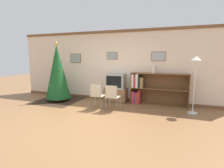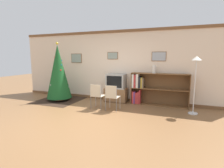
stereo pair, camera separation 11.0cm
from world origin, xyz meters
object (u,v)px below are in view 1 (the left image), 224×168
christmas_tree (58,72)px  folding_chair_right (112,96)px  standing_lamp (196,70)px  television (116,81)px  bookshelf (149,89)px  tv_console (116,95)px  vase (154,69)px  folding_chair_left (97,95)px

christmas_tree → folding_chair_right: size_ratio=2.74×
folding_chair_right → standing_lamp: bearing=13.7°
television → bookshelf: bookshelf is taller
tv_console → bookshelf: 1.27m
bookshelf → vase: bearing=11.2°
folding_chair_right → television: bearing=103.3°
christmas_tree → standing_lamp: christmas_tree is taller
folding_chair_left → standing_lamp: 3.09m
christmas_tree → folding_chair_left: size_ratio=2.74×
television → folding_chair_right: (0.26, -1.11, -0.32)m
folding_chair_left → bookshelf: size_ratio=0.42×
tv_console → television: (0.00, -0.00, 0.53)m
folding_chair_right → christmas_tree: bearing=167.6°
christmas_tree → folding_chair_right: 2.58m
television → standing_lamp: (2.65, -0.53, 0.52)m
folding_chair_right → standing_lamp: standing_lamp is taller
vase → standing_lamp: 1.42m
christmas_tree → tv_console: christmas_tree is taller
tv_console → standing_lamp: 2.90m
tv_console → bookshelf: size_ratio=0.43×
tv_console → bookshelf: bookshelf is taller
christmas_tree → standing_lamp: (4.82, 0.05, 0.19)m
television → bookshelf: (1.23, 0.07, -0.22)m
television → standing_lamp: bearing=-11.3°
tv_console → vase: vase is taller
television → christmas_tree: bearing=-165.2°
christmas_tree → tv_console: 2.41m
tv_console → standing_lamp: size_ratio=0.49×
television → folding_chair_right: size_ratio=0.86×
tv_console → folding_chair_left: bearing=-103.3°
christmas_tree → bookshelf: (3.40, 0.64, -0.55)m
christmas_tree → vase: size_ratio=8.40×
bookshelf → standing_lamp: (1.42, -0.60, 0.74)m
folding_chair_left → vase: size_ratio=3.06×
christmas_tree → bookshelf: bearing=10.7°
folding_chair_right → bookshelf: (0.97, 1.18, 0.10)m
television → standing_lamp: size_ratio=0.41×
bookshelf → standing_lamp: bearing=-22.8°
television → standing_lamp: 2.75m
folding_chair_left → christmas_tree: bearing=164.4°
folding_chair_left → bookshelf: (1.49, 1.18, 0.10)m
folding_chair_left → vase: bearing=36.4°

